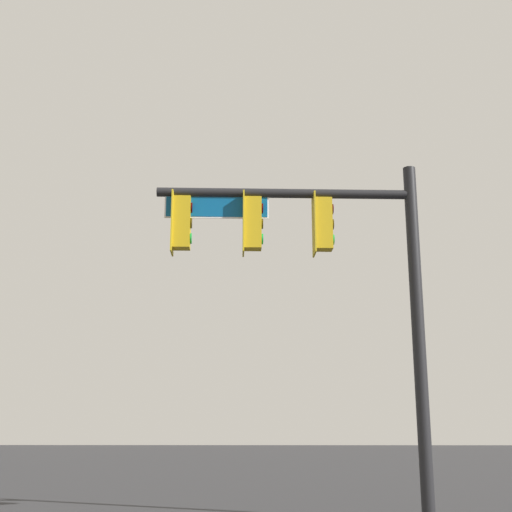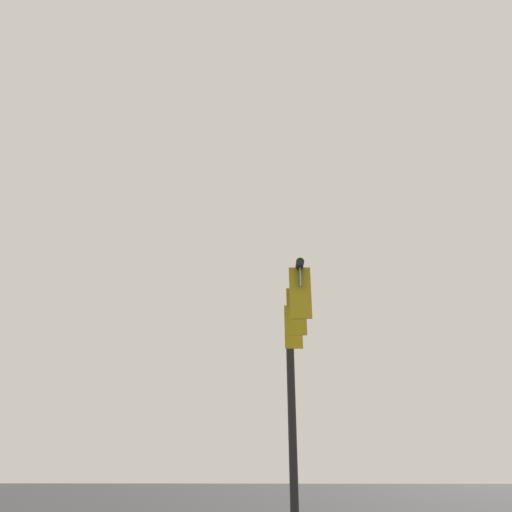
% 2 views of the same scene
% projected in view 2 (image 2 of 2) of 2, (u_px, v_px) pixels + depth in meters
% --- Properties ---
extents(signal_pole_near, '(5.45, 0.87, 7.10)m').
position_uv_depth(signal_pole_near, '(294.00, 354.00, 14.41)').
color(signal_pole_near, black).
rests_on(signal_pole_near, ground_plane).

